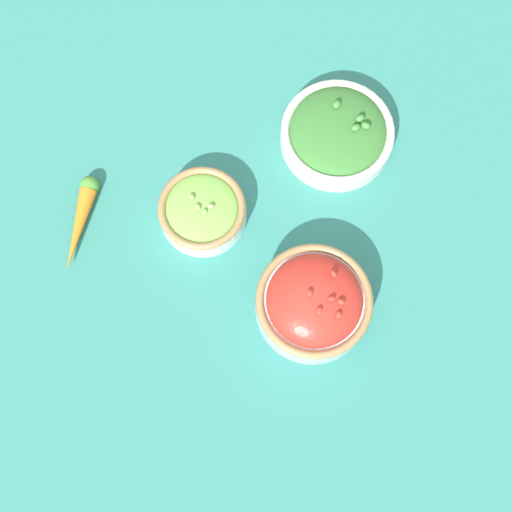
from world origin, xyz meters
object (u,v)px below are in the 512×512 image
(bowl_lettuce, at_px, (202,210))
(bowl_cherry_tomatoes, at_px, (314,302))
(bowl_broccoli, at_px, (337,133))
(loose_carrot, at_px, (80,220))

(bowl_lettuce, bearing_deg, bowl_cherry_tomatoes, 113.19)
(bowl_cherry_tomatoes, xyz_separation_m, bowl_broccoli, (-0.15, -0.22, -0.01))
(bowl_lettuce, height_order, bowl_broccoli, bowl_broccoli)
(bowl_lettuce, relative_size, bowl_cherry_tomatoes, 0.79)
(loose_carrot, bearing_deg, bowl_lettuce, 103.98)
(bowl_lettuce, xyz_separation_m, bowl_broccoli, (-0.24, -0.03, -0.00))
(bowl_cherry_tomatoes, xyz_separation_m, loose_carrot, (0.25, -0.27, -0.03))
(bowl_cherry_tomatoes, height_order, loose_carrot, bowl_cherry_tomatoes)
(bowl_broccoli, bearing_deg, bowl_cherry_tomatoes, 55.48)
(bowl_lettuce, height_order, loose_carrot, bowl_lettuce)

